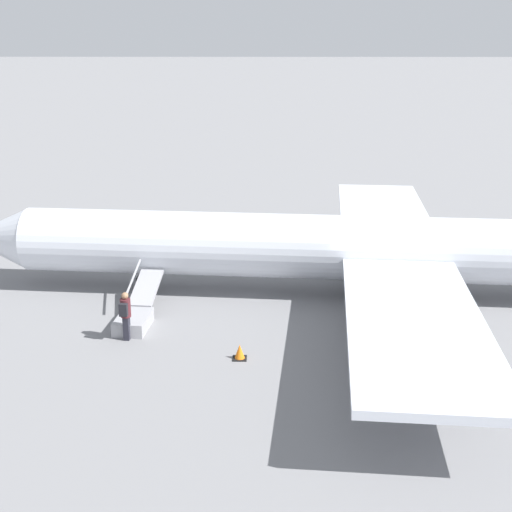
{
  "coord_description": "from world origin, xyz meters",
  "views": [
    {
      "loc": [
        3.84,
        27.19,
        10.2
      ],
      "look_at": [
        4.16,
        0.46,
        1.81
      ],
      "focal_mm": 50.0,
      "sensor_mm": 36.0,
      "label": 1
    }
  ],
  "objects": [
    {
      "name": "ground_plane",
      "position": [
        0.0,
        0.0,
        0.0
      ],
      "size": [
        600.0,
        600.0,
        0.0
      ],
      "primitive_type": "plane",
      "color": "slate"
    },
    {
      "name": "airplane_main",
      "position": [
        -0.98,
        0.09,
        2.03
      ],
      "size": [
        33.67,
        25.84,
        6.81
      ],
      "rotation": [
        0.0,
        0.0,
        -0.09
      ],
      "color": "silver",
      "rests_on": "ground"
    },
    {
      "name": "boarding_stairs",
      "position": [
        8.51,
        3.11,
        0.37
      ],
      "size": [
        1.35,
        4.09,
        1.7
      ],
      "rotation": [
        0.0,
        0.0,
        -1.66
      ],
      "color": "#99999E",
      "rests_on": "ground"
    },
    {
      "name": "passenger",
      "position": [
        8.6,
        4.49,
        1.0
      ],
      "size": [
        0.36,
        0.55,
        1.74
      ],
      "rotation": [
        0.0,
        0.0,
        -1.66
      ],
      "color": "#23232D",
      "rests_on": "ground"
    },
    {
      "name": "traffic_cone_near_stairs",
      "position": [
        4.63,
        5.95,
        0.23
      ],
      "size": [
        0.46,
        0.46,
        0.5
      ],
      "color": "black",
      "rests_on": "ground"
    }
  ]
}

